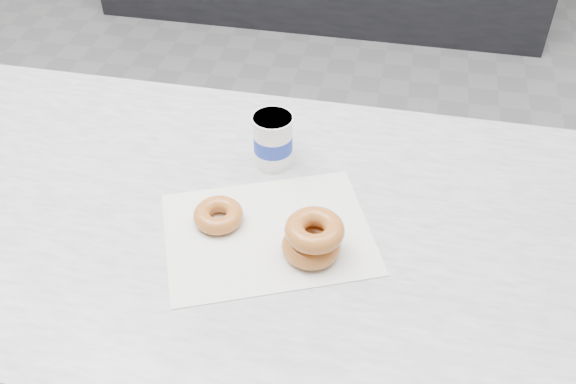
% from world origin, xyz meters
% --- Properties ---
extents(ground, '(5.00, 5.00, 0.00)m').
position_xyz_m(ground, '(0.00, 0.00, 0.00)').
color(ground, gray).
rests_on(ground, ground).
extents(counter, '(3.06, 0.76, 0.90)m').
position_xyz_m(counter, '(0.00, -0.60, 0.45)').
color(counter, '#333335').
rests_on(counter, ground).
extents(wax_paper, '(0.41, 0.37, 0.00)m').
position_xyz_m(wax_paper, '(0.33, -0.63, 0.90)').
color(wax_paper, silver).
rests_on(wax_paper, counter).
extents(donut_single, '(0.09, 0.09, 0.03)m').
position_xyz_m(donut_single, '(0.24, -0.62, 0.92)').
color(donut_single, '#BF7A34').
rests_on(donut_single, wax_paper).
extents(donut_stack, '(0.14, 0.14, 0.07)m').
position_xyz_m(donut_stack, '(0.41, -0.66, 0.94)').
color(donut_stack, '#BF7A34').
rests_on(donut_stack, wax_paper).
extents(coffee_cup, '(0.10, 0.10, 0.10)m').
position_xyz_m(coffee_cup, '(0.30, -0.44, 0.95)').
color(coffee_cup, white).
rests_on(coffee_cup, counter).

